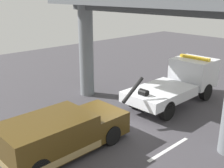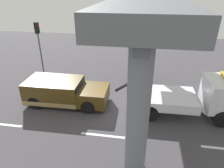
{
  "view_description": "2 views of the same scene",
  "coord_description": "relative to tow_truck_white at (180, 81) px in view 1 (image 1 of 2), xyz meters",
  "views": [
    {
      "loc": [
        -8.39,
        -8.44,
        6.03
      ],
      "look_at": [
        0.36,
        0.98,
        1.8
      ],
      "focal_mm": 44.15,
      "sensor_mm": 36.0,
      "label": 1
    },
    {
      "loc": [
        1.64,
        -10.83,
        7.04
      ],
      "look_at": [
        -0.28,
        0.99,
        1.1
      ],
      "focal_mm": 32.45,
      "sensor_mm": 36.0,
      "label": 2
    }
  ],
  "objects": [
    {
      "name": "ground_plane",
      "position": [
        -4.89,
        -0.01,
        -1.25
      ],
      "size": [
        60.0,
        40.0,
        0.1
      ],
      "primitive_type": "cube",
      "color": "#423F44"
    },
    {
      "name": "lane_stripe_mid",
      "position": [
        -4.89,
        -2.83,
        -1.2
      ],
      "size": [
        2.6,
        0.16,
        0.01
      ],
      "primitive_type": "cube",
      "color": "silver",
      "rests_on": "ground"
    },
    {
      "name": "tow_truck_white",
      "position": [
        0.0,
        0.0,
        0.0
      ],
      "size": [
        7.27,
        2.49,
        2.46
      ],
      "color": "white",
      "rests_on": "ground"
    },
    {
      "name": "towed_van_green",
      "position": [
        -8.2,
        -0.02,
        -0.42
      ],
      "size": [
        5.23,
        2.28,
        1.58
      ],
      "color": "#4C3814",
      "rests_on": "ground"
    },
    {
      "name": "overpass_structure",
      "position": [
        -3.3,
        -0.01,
        4.13
      ],
      "size": [
        3.6,
        11.14,
        6.38
      ],
      "color": "slate",
      "rests_on": "ground"
    },
    {
      "name": "traffic_light_far",
      "position": [
        -3.37,
        4.54,
        2.03
      ],
      "size": [
        0.39,
        0.32,
        4.44
      ],
      "color": "#515456",
      "rests_on": "ground"
    }
  ]
}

